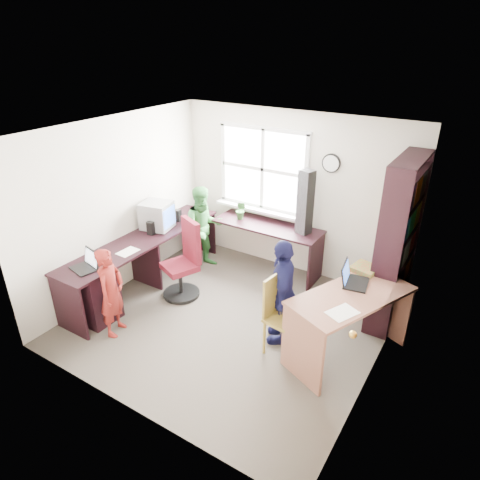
{
  "coord_description": "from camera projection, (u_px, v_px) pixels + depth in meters",
  "views": [
    {
      "loc": [
        2.49,
        -3.72,
        3.33
      ],
      "look_at": [
        0.0,
        0.25,
        1.05
      ],
      "focal_mm": 32.0,
      "sensor_mm": 36.0,
      "label": 1
    }
  ],
  "objects": [
    {
      "name": "room",
      "position": [
        234.0,
        232.0,
        5.02
      ],
      "size": [
        3.64,
        3.44,
        2.44
      ],
      "color": "#3F3831",
      "rests_on": "ground"
    },
    {
      "name": "l_desk",
      "position": [
        136.0,
        272.0,
        5.69
      ],
      "size": [
        2.38,
        2.95,
        0.75
      ],
      "color": "black",
      "rests_on": "ground"
    },
    {
      "name": "right_desk",
      "position": [
        350.0,
        312.0,
        4.66
      ],
      "size": [
        1.15,
        1.55,
        0.81
      ],
      "rotation": [
        0.0,
        0.0,
        -0.41
      ],
      "color": "#8E5B47",
      "rests_on": "ground"
    },
    {
      "name": "bookshelf",
      "position": [
        397.0,
        247.0,
        5.16
      ],
      "size": [
        0.3,
        1.02,
        2.1
      ],
      "color": "black",
      "rests_on": "ground"
    },
    {
      "name": "swivel_chair",
      "position": [
        185.0,
        264.0,
        5.85
      ],
      "size": [
        0.67,
        0.67,
        1.1
      ],
      "rotation": [
        0.0,
        0.0,
        -0.4
      ],
      "color": "black",
      "rests_on": "ground"
    },
    {
      "name": "wooden_chair",
      "position": [
        282.0,
        312.0,
        4.77
      ],
      "size": [
        0.47,
        0.47,
        0.96
      ],
      "rotation": [
        0.0,
        0.0,
        -0.13
      ],
      "color": "olive",
      "rests_on": "ground"
    },
    {
      "name": "crt_monitor",
      "position": [
        157.0,
        216.0,
        6.15
      ],
      "size": [
        0.48,
        0.44,
        0.4
      ],
      "rotation": [
        0.0,
        0.0,
        0.21
      ],
      "color": "#999A9E",
      "rests_on": "l_desk"
    },
    {
      "name": "laptop_left",
      "position": [
        87.0,
        264.0,
        5.17
      ],
      "size": [
        0.37,
        0.33,
        0.22
      ],
      "rotation": [
        0.0,
        0.0,
        -0.22
      ],
      "color": "black",
      "rests_on": "l_desk"
    },
    {
      "name": "laptop_right",
      "position": [
        352.0,
        279.0,
        4.74
      ],
      "size": [
        0.33,
        0.38,
        0.24
      ],
      "rotation": [
        0.0,
        0.0,
        1.73
      ],
      "color": "black",
      "rests_on": "right_desk"
    },
    {
      "name": "speaker_a",
      "position": [
        151.0,
        228.0,
        6.03
      ],
      "size": [
        0.1,
        0.1,
        0.19
      ],
      "rotation": [
        0.0,
        0.0,
        0.05
      ],
      "color": "black",
      "rests_on": "l_desk"
    },
    {
      "name": "speaker_b",
      "position": [
        178.0,
        215.0,
        6.46
      ],
      "size": [
        0.1,
        0.1,
        0.18
      ],
      "rotation": [
        0.0,
        0.0,
        0.17
      ],
      "color": "black",
      "rests_on": "l_desk"
    },
    {
      "name": "cd_tower",
      "position": [
        305.0,
        202.0,
        5.91
      ],
      "size": [
        0.23,
        0.21,
        0.92
      ],
      "rotation": [
        0.0,
        0.0,
        -0.32
      ],
      "color": "black",
      "rests_on": "l_desk"
    },
    {
      "name": "game_box",
      "position": [
        365.0,
        269.0,
        5.0
      ],
      "size": [
        0.33,
        0.33,
        0.06
      ],
      "rotation": [
        0.0,
        0.0,
        -0.19
      ],
      "color": "red",
      "rests_on": "right_desk"
    },
    {
      "name": "paper_a",
      "position": [
        128.0,
        252.0,
        5.58
      ],
      "size": [
        0.2,
        0.28,
        0.0
      ],
      "rotation": [
        0.0,
        0.0,
        -0.04
      ],
      "color": "white",
      "rests_on": "l_desk"
    },
    {
      "name": "paper_b",
      "position": [
        342.0,
        313.0,
        4.26
      ],
      "size": [
        0.32,
        0.36,
        0.0
      ],
      "rotation": [
        0.0,
        0.0,
        -0.44
      ],
      "color": "white",
      "rests_on": "right_desk"
    },
    {
      "name": "potted_plant",
      "position": [
        241.0,
        210.0,
        6.48
      ],
      "size": [
        0.18,
        0.15,
        0.3
      ],
      "primitive_type": "imported",
      "rotation": [
        0.0,
        0.0,
        -0.13
      ],
      "color": "#306F2C",
      "rests_on": "l_desk"
    },
    {
      "name": "person_red",
      "position": [
        111.0,
        292.0,
        5.05
      ],
      "size": [
        0.38,
        0.47,
        1.13
      ],
      "primitive_type": "imported",
      "rotation": [
        0.0,
        0.0,
        1.87
      ],
      "color": "maroon",
      "rests_on": "ground"
    },
    {
      "name": "person_green",
      "position": [
        204.0,
        228.0,
        6.49
      ],
      "size": [
        0.76,
        0.8,
        1.3
      ],
      "primitive_type": "imported",
      "rotation": [
        0.0,
        0.0,
        0.98
      ],
      "color": "#327F37",
      "rests_on": "ground"
    },
    {
      "name": "person_navy",
      "position": [
        282.0,
        292.0,
        4.89
      ],
      "size": [
        0.6,
        0.83,
        1.31
      ],
      "primitive_type": "imported",
      "rotation": [
        0.0,
        0.0,
        -1.16
      ],
      "color": "#14143E",
      "rests_on": "ground"
    }
  ]
}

